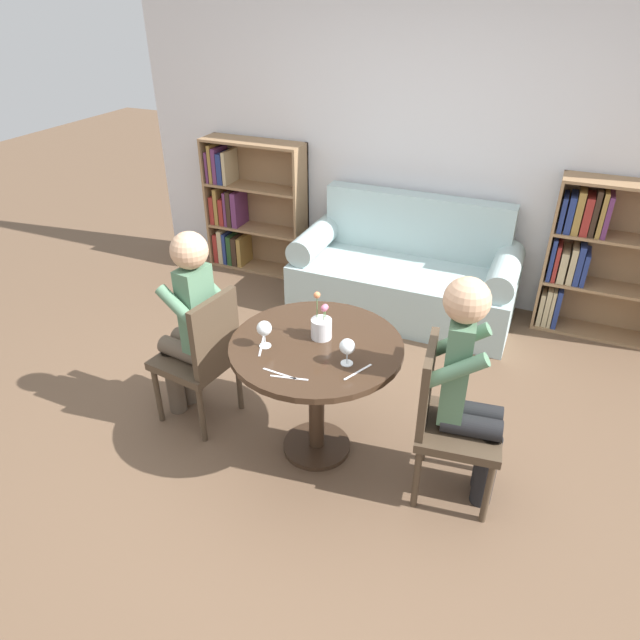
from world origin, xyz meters
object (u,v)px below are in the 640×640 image
at_px(person_right, 469,387).
at_px(person_left, 189,323).
at_px(bookshelf_right, 596,256).
at_px(flower_vase, 321,326).
at_px(bookshelf_left, 245,209).
at_px(couch, 405,276).
at_px(chair_right, 447,416).
at_px(chair_left, 203,354).
at_px(wine_glass_left, 264,329).
at_px(wine_glass_right, 347,347).

bearing_deg(person_right, person_left, 83.08).
height_order(bookshelf_right, person_right, person_right).
distance_m(person_left, flower_vase, 0.83).
relative_size(bookshelf_left, flower_vase, 4.53).
bearing_deg(couch, flower_vase, -90.00).
bearing_deg(person_left, chair_right, 97.74).
relative_size(bookshelf_left, person_right, 0.95).
height_order(chair_left, person_left, person_left).
bearing_deg(person_left, flower_vase, 102.82).
bearing_deg(chair_left, bookshelf_left, -148.67).
height_order(couch, wine_glass_left, couch).
relative_size(chair_right, wine_glass_right, 6.27).
xyz_separation_m(chair_left, person_left, (-0.09, 0.02, 0.18)).
height_order(couch, chair_left, couch).
height_order(bookshelf_right, flower_vase, bookshelf_right).
distance_m(couch, chair_right, 1.98).
height_order(couch, bookshelf_left, bookshelf_left).
height_order(bookshelf_left, person_right, person_right).
height_order(bookshelf_right, chair_left, bookshelf_right).
xyz_separation_m(person_right, wine_glass_left, (-1.05, -0.14, 0.15)).
distance_m(person_right, flower_vase, 0.82).
xyz_separation_m(bookshelf_left, bookshelf_right, (3.02, 0.00, 0.06)).
bearing_deg(bookshelf_right, wine_glass_right, -118.04).
xyz_separation_m(couch, wine_glass_left, (-0.24, -1.95, 0.54)).
distance_m(couch, person_left, 2.03).
xyz_separation_m(bookshelf_left, person_left, (0.82, -2.08, 0.11)).
xyz_separation_m(bookshelf_right, person_left, (-2.20, -2.08, 0.05)).
xyz_separation_m(bookshelf_right, chair_right, (-0.65, -2.09, -0.13)).
relative_size(bookshelf_left, wine_glass_left, 8.03).
height_order(bookshelf_left, wine_glass_right, bookshelf_left).
distance_m(person_left, wine_glass_left, 0.61).
relative_size(couch, chair_right, 1.97).
bearing_deg(wine_glass_left, couch, 82.96).
bearing_deg(person_left, bookshelf_right, 141.55).
bearing_deg(bookshelf_right, bookshelf_left, -179.97).
relative_size(couch, wine_glass_right, 12.35).
bearing_deg(chair_right, person_left, 82.42).
bearing_deg(person_left, chair_left, 84.48).
bearing_deg(wine_glass_left, bookshelf_right, 53.77).
xyz_separation_m(chair_left, wine_glass_right, (0.95, -0.09, 0.35)).
relative_size(bookshelf_right, person_left, 0.96).
bearing_deg(bookshelf_left, flower_vase, -50.95).
bearing_deg(bookshelf_right, couch, -169.05).
bearing_deg(wine_glass_right, bookshelf_right, 61.96).
xyz_separation_m(chair_right, person_left, (-1.55, 0.01, 0.18)).
distance_m(bookshelf_right, person_right, 2.15).
distance_m(chair_left, person_right, 1.56).
xyz_separation_m(couch, flower_vase, (0.00, -1.75, 0.50)).
bearing_deg(bookshelf_left, bookshelf_right, 0.03).
bearing_deg(bookshelf_left, chair_right, -41.48).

